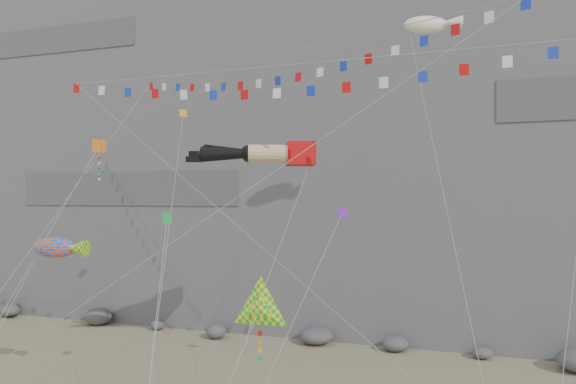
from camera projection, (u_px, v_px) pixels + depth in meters
The scene contains 12 objects.
cliff at pixel (357, 63), 57.26m from camera, with size 80.00×28.00×50.00m, color slate.
talus_boulders at pixel (316, 336), 42.85m from camera, with size 60.00×3.00×1.20m, color slate, non-canonical shape.
legs_kite at pixel (266, 154), 33.50m from camera, with size 7.77×18.04×21.58m.
flag_banner_upper at pixel (287, 52), 34.08m from camera, with size 28.24×18.25×28.23m.
flag_banner_lower at pixel (294, 65), 29.75m from camera, with size 28.83×5.95×22.34m.
harlequin_kite at pixel (98, 147), 34.65m from camera, with size 4.03×9.17×16.84m.
fish_windsock at pixel (55, 248), 30.80m from camera, with size 5.18×4.39×9.65m.
delta_kite at pixel (259, 309), 21.97m from camera, with size 3.17×3.83×8.61m.
blimp_windsock at pixel (426, 26), 33.22m from camera, with size 5.98×12.31×24.41m.
small_kite_a at pixel (183, 119), 35.95m from camera, with size 6.91×15.07×22.89m.
small_kite_b at pixel (341, 215), 29.68m from camera, with size 3.28×10.23×14.32m.
small_kite_c at pixel (167, 221), 28.15m from camera, with size 3.77×7.85×12.79m.
Camera 1 is at (12.04, -24.29, 11.21)m, focal length 35.00 mm.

